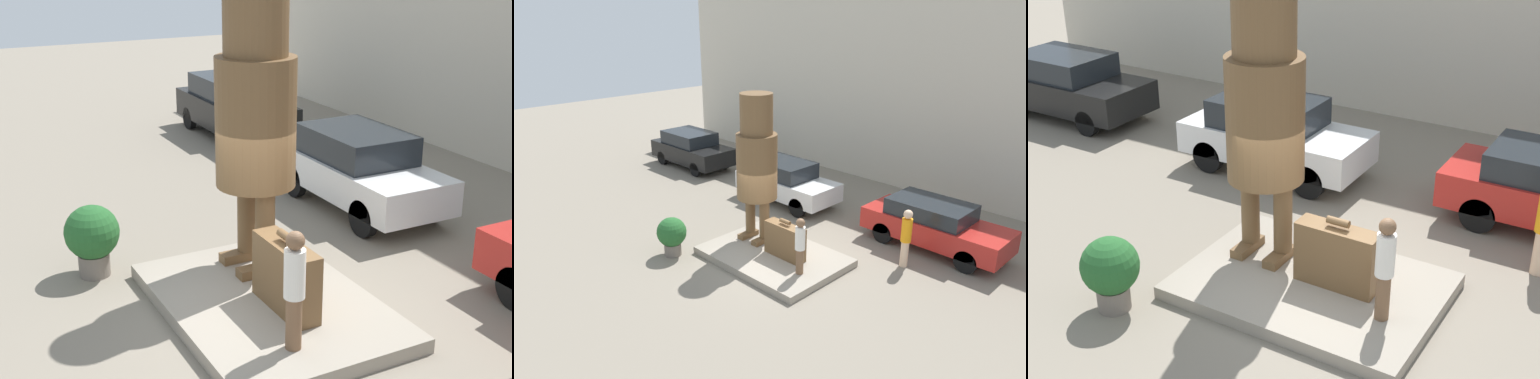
% 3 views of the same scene
% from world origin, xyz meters
% --- Properties ---
extents(ground_plane, '(60.00, 60.00, 0.00)m').
position_xyz_m(ground_plane, '(0.00, 0.00, 0.00)').
color(ground_plane, gray).
extents(pedestal, '(4.05, 2.87, 0.22)m').
position_xyz_m(pedestal, '(0.00, 0.00, 0.11)').
color(pedestal, gray).
rests_on(pedestal, ground_plane).
extents(statue_figure, '(1.24, 1.24, 4.58)m').
position_xyz_m(statue_figure, '(-1.07, 0.35, 2.89)').
color(statue_figure, brown).
rests_on(statue_figure, pedestal).
extents(giant_suitcase, '(1.32, 0.39, 1.18)m').
position_xyz_m(giant_suitcase, '(0.38, 0.09, 0.73)').
color(giant_suitcase, brown).
rests_on(giant_suitcase, pedestal).
extents(tourist, '(0.28, 0.28, 1.63)m').
position_xyz_m(tourist, '(1.34, -0.34, 1.11)').
color(tourist, brown).
rests_on(tourist, pedestal).
extents(parked_car_black, '(4.20, 1.87, 1.65)m').
position_xyz_m(parked_car_black, '(-9.34, 3.96, 0.86)').
color(parked_car_black, black).
rests_on(parked_car_black, ground_plane).
extents(parked_car_white, '(4.01, 1.76, 1.61)m').
position_xyz_m(parked_car_white, '(-2.99, 3.71, 0.85)').
color(parked_car_white, silver).
rests_on(parked_car_white, ground_plane).
extents(planter_pot, '(0.89, 0.89, 1.20)m').
position_xyz_m(planter_pot, '(-2.39, -1.94, 0.69)').
color(planter_pot, '#70665B').
rests_on(planter_pot, ground_plane).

